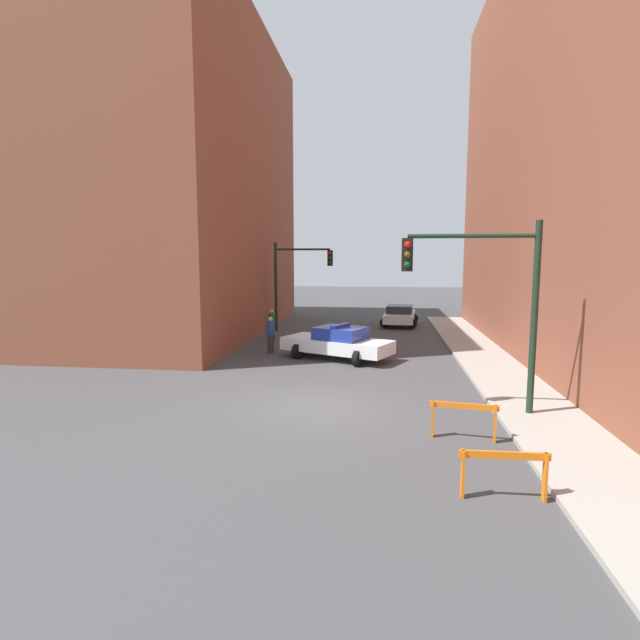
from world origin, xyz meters
TOP-DOWN VIEW (x-y plane):
  - ground_plane at (0.00, 0.00)m, footprint 120.00×120.00m
  - sidewalk_right at (6.20, 0.00)m, footprint 2.40×44.00m
  - building_corner_left at (-12.00, 14.00)m, footprint 14.00×20.00m
  - traffic_light_near at (4.73, -0.18)m, footprint 3.64×0.35m
  - traffic_light_far at (-3.30, 14.68)m, footprint 3.44×0.35m
  - police_car at (-0.04, 6.94)m, footprint 5.04×3.63m
  - parked_car_near at (2.93, 17.96)m, footprint 2.53×4.45m
  - pedestrian_crossing at (-3.22, 7.99)m, footprint 0.50×0.50m
  - pedestrian_corner at (-3.91, 11.29)m, footprint 0.48×0.48m
  - barrier_front at (4.07, -5.15)m, footprint 1.60×0.19m
  - barrier_mid at (3.83, -2.17)m, footprint 1.59×0.37m

SIDE VIEW (x-z plane):
  - ground_plane at x=0.00m, z-range 0.00..0.00m
  - sidewalk_right at x=6.20m, z-range 0.00..0.12m
  - barrier_front at x=4.07m, z-range 0.17..1.07m
  - barrier_mid at x=3.83m, z-range 0.17..1.07m
  - parked_car_near at x=2.93m, z-range 0.02..1.33m
  - police_car at x=-0.04m, z-range -0.04..1.48m
  - pedestrian_crossing at x=-3.22m, z-range 0.03..1.69m
  - pedestrian_corner at x=-3.91m, z-range 0.03..1.69m
  - traffic_light_far at x=-3.30m, z-range 0.80..6.00m
  - traffic_light_near at x=4.73m, z-range 0.93..6.13m
  - building_corner_left at x=-12.00m, z-range 0.00..17.31m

